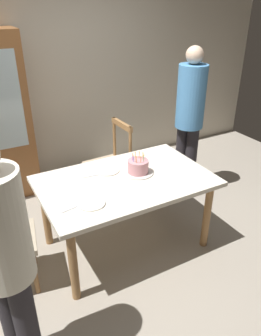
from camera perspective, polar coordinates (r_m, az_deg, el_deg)
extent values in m
plane|color=#9E9384|center=(3.33, -0.77, -13.03)|extent=(6.40, 6.40, 0.00)
cube|color=beige|center=(4.33, -12.96, 15.44)|extent=(6.40, 0.10, 2.60)
cube|color=silver|center=(2.91, -0.86, -2.31)|extent=(1.53, 0.96, 0.04)
cylinder|color=#9E7042|center=(2.65, -9.98, -16.39)|extent=(0.07, 0.07, 0.69)
cylinder|color=#9E7042|center=(3.18, 13.23, -8.12)|extent=(0.07, 0.07, 0.69)
cylinder|color=#9E7042|center=(3.23, -14.65, -7.77)|extent=(0.07, 0.07, 0.69)
cylinder|color=#9E7042|center=(3.68, 5.50, -2.16)|extent=(0.07, 0.07, 0.69)
cylinder|color=silver|center=(3.00, 1.32, -0.80)|extent=(0.28, 0.28, 0.01)
cylinder|color=#D18C93|center=(2.97, 1.34, 0.31)|extent=(0.19, 0.19, 0.12)
cylinder|color=#F2994C|center=(2.96, 2.18, 2.07)|extent=(0.01, 0.01, 0.05)
sphere|color=#FFC64C|center=(2.94, 2.19, 2.65)|extent=(0.01, 0.01, 0.01)
cylinder|color=#F2994C|center=(2.98, 1.53, 2.25)|extent=(0.01, 0.01, 0.05)
sphere|color=#FFC64C|center=(2.96, 1.53, 2.84)|extent=(0.01, 0.01, 0.01)
cylinder|color=#F2994C|center=(2.97, 0.84, 2.20)|extent=(0.01, 0.01, 0.05)
sphere|color=#FFC64C|center=(2.95, 0.84, 2.79)|extent=(0.01, 0.01, 0.01)
cylinder|color=#D872CC|center=(2.94, 0.36, 1.92)|extent=(0.01, 0.01, 0.05)
sphere|color=#FFC64C|center=(2.92, 0.36, 2.52)|extent=(0.01, 0.01, 0.01)
cylinder|color=#4C7FE5|center=(2.90, 0.49, 1.58)|extent=(0.01, 0.01, 0.05)
sphere|color=#FFC64C|center=(2.89, 0.49, 2.18)|extent=(0.01, 0.01, 0.01)
cylinder|color=#F2994C|center=(2.88, 1.04, 1.39)|extent=(0.01, 0.01, 0.05)
sphere|color=#FFC64C|center=(2.87, 1.05, 1.99)|extent=(0.01, 0.01, 0.01)
cylinder|color=#F2994C|center=(2.89, 1.82, 1.41)|extent=(0.01, 0.01, 0.05)
sphere|color=#FFC64C|center=(2.87, 1.83, 2.01)|extent=(0.01, 0.01, 0.01)
cylinder|color=#66CC72|center=(2.91, 2.33, 1.67)|extent=(0.01, 0.01, 0.05)
sphere|color=#FFC64C|center=(2.90, 2.34, 2.26)|extent=(0.01, 0.01, 0.01)
cylinder|color=white|center=(2.58, -6.86, -6.15)|extent=(0.22, 0.22, 0.01)
cylinder|color=white|center=(3.04, -4.06, -0.44)|extent=(0.22, 0.22, 0.01)
cube|color=silver|center=(2.55, -10.30, -6.98)|extent=(0.18, 0.05, 0.01)
cube|color=silver|center=(2.97, -6.69, -1.34)|extent=(0.18, 0.04, 0.01)
cube|color=tan|center=(3.74, -4.08, 0.25)|extent=(0.46, 0.46, 0.05)
cylinder|color=#9E7042|center=(3.93, -7.32, -2.45)|extent=(0.04, 0.04, 0.42)
cylinder|color=#9E7042|center=(3.66, -5.07, -4.73)|extent=(0.04, 0.04, 0.42)
cylinder|color=#9E7042|center=(4.06, -2.98, -1.20)|extent=(0.04, 0.04, 0.42)
cylinder|color=#9E7042|center=(3.80, -0.49, -3.31)|extent=(0.04, 0.04, 0.42)
cylinder|color=#9E7042|center=(3.87, -2.84, 5.31)|extent=(0.04, 0.04, 0.50)
cylinder|color=#9E7042|center=(3.58, -0.03, 3.45)|extent=(0.04, 0.04, 0.50)
cube|color=#9E7042|center=(3.64, -1.53, 7.60)|extent=(0.06, 0.40, 0.06)
cube|color=tan|center=(2.83, -20.78, -11.87)|extent=(0.51, 0.51, 0.05)
cylinder|color=#9E7042|center=(2.85, -16.42, -17.23)|extent=(0.04, 0.04, 0.42)
cylinder|color=#9E7042|center=(3.10, -16.85, -12.92)|extent=(0.04, 0.04, 0.42)
cylinder|color=#262328|center=(2.30, -17.67, -24.89)|extent=(0.14, 0.14, 0.79)
cylinder|color=#262328|center=(2.37, -20.03, -23.29)|extent=(0.14, 0.14, 0.79)
cylinder|color=#262328|center=(4.06, 8.81, 1.81)|extent=(0.14, 0.14, 0.84)
cylinder|color=#262328|center=(4.01, 10.47, 1.34)|extent=(0.14, 0.14, 0.84)
cylinder|color=#4C8CC6|center=(3.77, 10.57, 12.15)|extent=(0.32, 0.32, 0.70)
sphere|color=beige|center=(3.68, 11.19, 18.86)|extent=(0.19, 0.19, 0.19)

